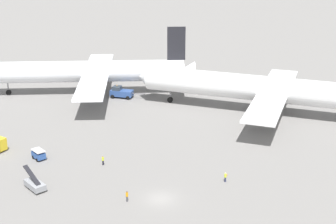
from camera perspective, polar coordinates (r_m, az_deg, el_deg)
name	(u,v)px	position (r m, az deg, el deg)	size (l,w,h in m)	color
ground_plane	(161,199)	(71.74, -0.86, -10.24)	(600.00, 600.00, 0.00)	slate
airliner_at_gate_left	(88,72)	(119.37, -9.44, 4.72)	(53.25, 42.33, 16.38)	white
airliner_being_pushed	(263,89)	(106.22, 11.24, 2.69)	(54.81, 39.02, 15.62)	white
pushback_tug	(121,92)	(116.53, -5.57, 2.33)	(8.51, 4.21, 3.04)	#2D4C8C
gse_belt_loader_portside	(35,184)	(76.63, -15.51, -8.24)	(3.98, 4.66, 3.02)	gray
gse_baggage_cart_near_cluster	(39,155)	(86.44, -15.08, -4.89)	(2.89, 3.13, 1.71)	#2D5199
ground_crew_ramp_agent_by_cones	(225,177)	(76.54, 6.81, -7.65)	(0.42, 0.41, 1.59)	#2D3351
ground_crew_wing_walker_right	(127,196)	(70.90, -4.88, -9.89)	(0.36, 0.36, 1.68)	#4C4C51
ground_crew_marshaller_foreground	(103,160)	(82.12, -7.71, -5.69)	(0.36, 0.50, 1.66)	black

